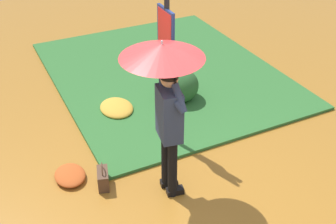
{
  "coord_description": "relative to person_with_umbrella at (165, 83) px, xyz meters",
  "views": [
    {
      "loc": [
        -3.53,
        1.79,
        3.91
      ],
      "look_at": [
        0.7,
        -0.29,
        0.85
      ],
      "focal_mm": 46.31,
      "sensor_mm": 36.0,
      "label": 1
    }
  ],
  "objects": [
    {
      "name": "shrub_cluster",
      "position": [
        1.88,
        -1.18,
        -1.28
      ],
      "size": [
        0.72,
        0.65,
        0.59
      ],
      "color": "#285628",
      "rests_on": "ground_plane"
    },
    {
      "name": "leaf_pile_by_bench",
      "position": [
        0.7,
        1.08,
        -1.5
      ],
      "size": [
        0.5,
        0.4,
        0.11
      ],
      "color": "#B74C1E",
      "rests_on": "ground_plane"
    },
    {
      "name": "ground_plane",
      "position": [
        -0.28,
        0.05,
        -1.55
      ],
      "size": [
        18.0,
        18.0,
        0.0
      ],
      "primitive_type": "plane",
      "color": "#9E6623"
    },
    {
      "name": "leaf_pile_near_person",
      "position": [
        1.98,
        -0.06,
        -1.48
      ],
      "size": [
        0.66,
        0.53,
        0.15
      ],
      "color": "gold",
      "rests_on": "ground_plane"
    },
    {
      "name": "handbag",
      "position": [
        0.37,
        0.72,
        -1.42
      ],
      "size": [
        0.33,
        0.22,
        0.37
      ],
      "color": "#4C3323",
      "rests_on": "ground_plane"
    },
    {
      "name": "person_with_umbrella",
      "position": [
        0.0,
        0.0,
        0.0
      ],
      "size": [
        0.96,
        0.96,
        2.04
      ],
      "color": "black",
      "rests_on": "ground_plane"
    },
    {
      "name": "info_sign_post",
      "position": [
        0.92,
        -0.46,
        -0.11
      ],
      "size": [
        0.44,
        0.07,
        2.3
      ],
      "color": "black",
      "rests_on": "ground_plane"
    },
    {
      "name": "grass_verge",
      "position": [
        2.83,
        -1.35,
        -1.53
      ],
      "size": [
        4.8,
        4.0,
        0.05
      ],
      "color": "#2D662D",
      "rests_on": "ground_plane"
    }
  ]
}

